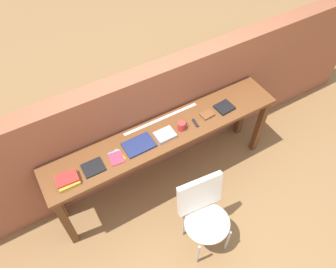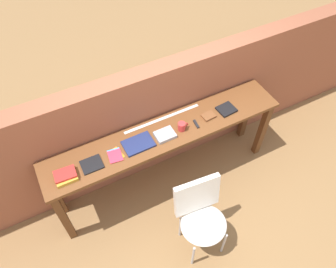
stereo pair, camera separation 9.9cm
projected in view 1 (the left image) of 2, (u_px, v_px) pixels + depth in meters
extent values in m
plane|color=olive|center=(179.00, 198.00, 3.74)|extent=(40.00, 40.00, 0.00)
cube|color=#935138|center=(150.00, 121.00, 3.55)|extent=(6.00, 0.20, 1.41)
cube|color=brown|center=(165.00, 133.00, 3.24)|extent=(2.50, 0.44, 0.04)
cube|color=#5B341A|center=(66.00, 222.00, 3.12)|extent=(0.07, 0.07, 0.84)
cube|color=#5B341A|center=(259.00, 126.00, 3.88)|extent=(0.07, 0.07, 0.84)
cube|color=#5B341A|center=(56.00, 196.00, 3.29)|extent=(0.07, 0.07, 0.84)
cube|color=#5B341A|center=(242.00, 110.00, 4.05)|extent=(0.07, 0.07, 0.84)
ellipsoid|color=silver|center=(207.00, 223.00, 3.08)|extent=(0.48, 0.46, 0.08)
cube|color=silver|center=(200.00, 194.00, 3.00)|extent=(0.45, 0.15, 0.40)
cylinder|color=#B2B2B7|center=(198.00, 255.00, 3.14)|extent=(0.02, 0.02, 0.41)
cylinder|color=#B2B2B7|center=(227.00, 241.00, 3.22)|extent=(0.02, 0.02, 0.41)
cylinder|color=#B2B2B7|center=(183.00, 226.00, 3.32)|extent=(0.02, 0.02, 0.41)
cylinder|color=#B2B2B7|center=(212.00, 214.00, 3.40)|extent=(0.02, 0.02, 0.41)
cube|color=gold|center=(68.00, 181.00, 2.85)|extent=(0.19, 0.17, 0.03)
cube|color=red|center=(67.00, 178.00, 2.84)|extent=(0.20, 0.14, 0.02)
cube|color=black|center=(93.00, 168.00, 2.95)|extent=(0.19, 0.17, 0.01)
cube|color=orange|center=(117.00, 156.00, 3.04)|extent=(0.13, 0.16, 0.00)
cube|color=#3399D8|center=(116.00, 157.00, 3.03)|extent=(0.14, 0.16, 0.00)
cube|color=#E5334C|center=(116.00, 158.00, 3.02)|extent=(0.14, 0.16, 0.00)
cube|color=navy|center=(139.00, 145.00, 3.11)|extent=(0.29, 0.20, 0.02)
cube|color=#9E9EA3|center=(165.00, 135.00, 3.18)|extent=(0.19, 0.15, 0.03)
cylinder|color=red|center=(181.00, 126.00, 3.22)|extent=(0.08, 0.08, 0.09)
torus|color=red|center=(185.00, 124.00, 3.23)|extent=(0.06, 0.01, 0.06)
cube|color=black|center=(195.00, 123.00, 3.29)|extent=(0.04, 0.11, 0.02)
cube|color=brown|center=(207.00, 115.00, 3.36)|extent=(0.14, 0.11, 0.02)
cube|color=black|center=(224.00, 107.00, 3.42)|extent=(0.19, 0.17, 0.02)
cube|color=silver|center=(161.00, 119.00, 3.33)|extent=(0.84, 0.03, 0.00)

